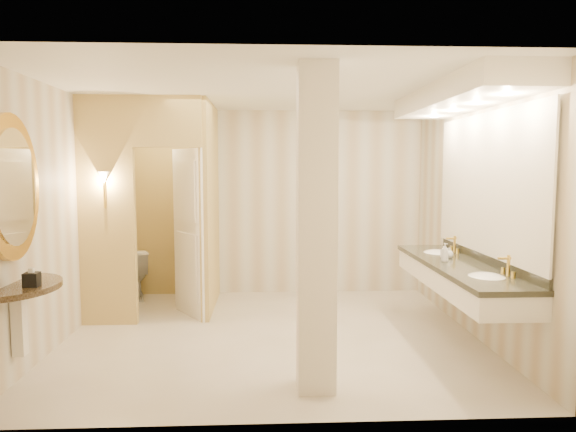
{
  "coord_description": "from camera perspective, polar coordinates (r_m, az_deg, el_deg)",
  "views": [
    {
      "loc": [
        -0.08,
        -5.59,
        1.86
      ],
      "look_at": [
        0.19,
        0.2,
        1.32
      ],
      "focal_mm": 32.0,
      "sensor_mm": 36.0,
      "label": 1
    }
  ],
  "objects": [
    {
      "name": "floor",
      "position": [
        5.89,
        -1.81,
        -13.07
      ],
      "size": [
        4.5,
        4.5,
        0.0
      ],
      "primitive_type": "plane",
      "color": "beige",
      "rests_on": "ground"
    },
    {
      "name": "ceiling",
      "position": [
        5.65,
        -1.89,
        13.89
      ],
      "size": [
        4.5,
        4.5,
        0.0
      ],
      "primitive_type": "plane",
      "rotation": [
        3.14,
        0.0,
        0.0
      ],
      "color": "white",
      "rests_on": "wall_back"
    },
    {
      "name": "wall_back",
      "position": [
        7.61,
        -2.07,
        1.5
      ],
      "size": [
        4.5,
        0.02,
        2.7
      ],
      "primitive_type": "cube",
      "color": "beige",
      "rests_on": "floor"
    },
    {
      "name": "wall_front",
      "position": [
        3.62,
        -1.38,
        -2.75
      ],
      "size": [
        4.5,
        0.02,
        2.7
      ],
      "primitive_type": "cube",
      "color": "beige",
      "rests_on": "floor"
    },
    {
      "name": "wall_left",
      "position": [
        6.02,
        -23.81,
        0.02
      ],
      "size": [
        0.02,
        4.0,
        2.7
      ],
      "primitive_type": "cube",
      "color": "beige",
      "rests_on": "floor"
    },
    {
      "name": "wall_right",
      "position": [
        6.08,
        19.88,
        0.21
      ],
      "size": [
        0.02,
        4.0,
        2.7
      ],
      "primitive_type": "cube",
      "color": "beige",
      "rests_on": "floor"
    },
    {
      "name": "toilet_closet",
      "position": [
        6.65,
        -11.75,
        1.14
      ],
      "size": [
        1.5,
        1.55,
        2.7
      ],
      "color": "#E6D278",
      "rests_on": "floor"
    },
    {
      "name": "wall_sconce",
      "position": [
        6.3,
        -19.77,
        3.86
      ],
      "size": [
        0.14,
        0.14,
        0.42
      ],
      "color": "gold",
      "rests_on": "toilet_closet"
    },
    {
      "name": "vanity",
      "position": [
        5.59,
        18.98,
        2.68
      ],
      "size": [
        0.75,
        2.65,
        2.09
      ],
      "color": "white",
      "rests_on": "floor"
    },
    {
      "name": "console_shelf",
      "position": [
        4.92,
        -28.35,
        -1.36
      ],
      "size": [
        0.95,
        0.95,
        1.93
      ],
      "color": "black",
      "rests_on": "floor"
    },
    {
      "name": "pillar",
      "position": [
        4.23,
        3.18,
        -1.59
      ],
      "size": [
        0.31,
        0.31,
        2.7
      ],
      "primitive_type": "cube",
      "color": "white",
      "rests_on": "floor"
    },
    {
      "name": "tissue_box",
      "position": [
        4.81,
        -26.59,
        -6.33
      ],
      "size": [
        0.12,
        0.12,
        0.12
      ],
      "primitive_type": "cube",
      "rotation": [
        0.0,
        0.0,
        0.07
      ],
      "color": "black",
      "rests_on": "console_shelf"
    },
    {
      "name": "toilet",
      "position": [
        7.72,
        -16.74,
        -6.11
      ],
      "size": [
        0.56,
        0.78,
        0.72
      ],
      "primitive_type": "imported",
      "rotation": [
        0.0,
        0.0,
        3.4
      ],
      "color": "white",
      "rests_on": "floor"
    },
    {
      "name": "soap_bottle_a",
      "position": [
        5.92,
        16.91,
        -3.83
      ],
      "size": [
        0.06,
        0.06,
        0.13
      ],
      "primitive_type": "imported",
      "rotation": [
        0.0,
        0.0,
        -0.07
      ],
      "color": "beige",
      "rests_on": "vanity"
    },
    {
      "name": "soap_bottle_b",
      "position": [
        5.93,
        17.49,
        -3.91
      ],
      "size": [
        0.11,
        0.11,
        0.11
      ],
      "primitive_type": "imported",
      "rotation": [
        0.0,
        0.0,
        -0.34
      ],
      "color": "silver",
      "rests_on": "vanity"
    },
    {
      "name": "soap_bottle_c",
      "position": [
        5.68,
        17.03,
        -3.88
      ],
      "size": [
        0.1,
        0.1,
        0.2
      ],
      "primitive_type": "imported",
      "rotation": [
        0.0,
        0.0,
        0.42
      ],
      "color": "#C6B28C",
      "rests_on": "vanity"
    }
  ]
}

